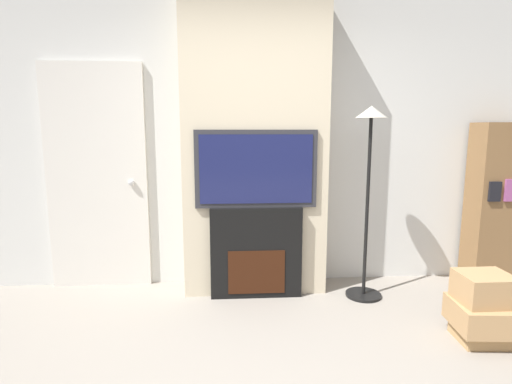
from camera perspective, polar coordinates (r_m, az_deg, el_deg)
The scene contains 8 objects.
wall_back at distance 3.82m, azimuth -0.39°, elevation 6.96°, with size 6.00×0.06×2.70m.
chimney_breast at distance 3.60m, azimuth -0.19°, elevation 6.83°, with size 1.27×0.37×2.70m.
fireplace at distance 3.58m, azimuth 0.00°, elevation -8.60°, with size 0.80×0.15×0.81m.
television at distance 3.43m, azimuth 0.00°, elevation 3.31°, with size 1.05×0.07×0.67m.
floor_lamp at distance 3.55m, azimuth 15.84°, elevation 3.43°, with size 0.31×0.31×1.68m.
box_stack at distance 3.33m, azimuth 29.89°, elevation -14.37°, with size 0.47×0.42×0.49m.
bookshelf at distance 4.46m, azimuth 31.12°, elevation -1.49°, with size 0.49×0.32×1.55m.
entry_door at distance 3.98m, azimuth -21.76°, elevation 1.91°, with size 0.91×0.09×2.08m.
Camera 1 is at (-0.22, -1.78, 1.49)m, focal length 28.00 mm.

